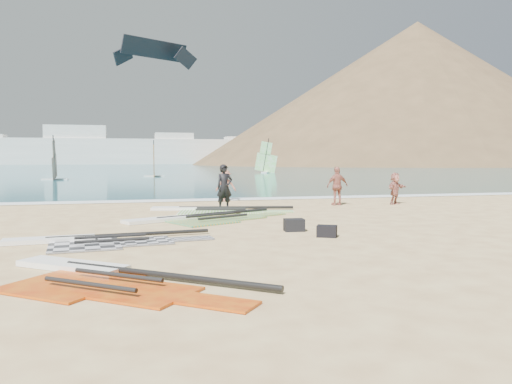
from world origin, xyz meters
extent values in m
plane|color=#E0C583|center=(0.00, 0.00, 0.00)|extent=(300.00, 300.00, 0.00)
cube|color=#0C4B58|center=(0.00, 132.00, 0.00)|extent=(300.00, 240.00, 0.06)
cube|color=white|center=(0.00, 12.30, 0.00)|extent=(300.00, 1.20, 0.04)
cube|color=white|center=(-20.00, 150.00, 4.03)|extent=(160.00, 8.00, 8.00)
cube|color=white|center=(-20.00, 150.00, 6.03)|extent=(18.00, 7.00, 12.00)
cube|color=white|center=(10.00, 150.00, 5.03)|extent=(12.00, 7.00, 10.00)
cube|color=white|center=(35.00, 150.00, 4.53)|extent=(16.00, 7.00, 9.00)
cube|color=white|center=(55.00, 150.00, 5.53)|extent=(10.00, 7.00, 11.00)
cone|color=brown|center=(85.00, 130.00, 0.00)|extent=(143.00, 143.00, 45.00)
cone|color=brown|center=(120.00, 140.00, 0.00)|extent=(70.00, 70.00, 28.00)
cube|color=#252528|center=(-4.23, -0.31, 0.02)|extent=(1.94, 2.11, 0.04)
cube|color=#252528|center=(-2.69, -0.15, 0.02)|extent=(1.48, 1.39, 0.04)
cube|color=#252528|center=(-1.44, -0.01, 0.02)|extent=(1.22, 0.70, 0.04)
cylinder|color=black|center=(-3.07, 0.69, 0.10)|extent=(4.44, 0.58, 0.11)
cylinder|color=black|center=(-3.59, 0.10, 0.16)|extent=(1.84, 0.27, 0.08)
cylinder|color=black|center=(-3.52, -0.58, 0.16)|extent=(1.84, 0.27, 0.08)
cube|color=white|center=(-5.19, 0.46, 0.06)|extent=(2.38, 0.87, 0.12)
cube|color=#5FBD23|center=(-0.22, 6.71, 0.02)|extent=(2.31, 2.48, 0.04)
cube|color=#5FBD23|center=(1.46, 6.37, 0.02)|extent=(1.75, 1.66, 0.04)
cube|color=#5FBD23|center=(2.82, 6.10, 0.02)|extent=(1.39, 0.88, 0.04)
cylinder|color=black|center=(1.33, 7.38, 0.10)|extent=(4.85, 1.09, 0.12)
cylinder|color=black|center=(0.59, 6.93, 0.16)|extent=(2.01, 0.49, 0.09)
cylinder|color=black|center=(0.44, 6.20, 0.16)|extent=(2.01, 0.49, 0.09)
cube|color=white|center=(-0.98, 7.85, 0.06)|extent=(2.66, 1.19, 0.12)
cube|color=yellow|center=(-0.76, 3.71, 0.02)|extent=(2.76, 2.86, 0.04)
cube|color=yellow|center=(0.83, 4.48, 0.02)|extent=(2.02, 1.97, 0.04)
cube|color=yellow|center=(2.13, 5.11, 0.02)|extent=(1.49, 1.18, 0.04)
cylinder|color=black|center=(0.10, 5.23, 0.10)|extent=(4.63, 2.33, 0.12)
cylinder|color=black|center=(-0.23, 4.39, 0.16)|extent=(1.93, 1.00, 0.09)
cylinder|color=black|center=(0.11, 3.70, 0.16)|extent=(1.93, 1.00, 0.09)
cube|color=white|center=(-2.09, 4.17, 0.06)|extent=(2.70, 1.81, 0.12)
cube|color=#B42007|center=(-4.06, -4.35, 0.02)|extent=(2.71, 2.74, 0.04)
cube|color=#B42007|center=(-2.78, -5.36, 0.02)|extent=(1.95, 1.93, 0.04)
cube|color=#B42007|center=(-1.74, -6.18, 0.02)|extent=(1.34, 1.24, 0.04)
cylinder|color=black|center=(-2.45, -4.45, 0.10)|extent=(3.76, 3.00, 0.11)
cylinder|color=black|center=(-3.28, -4.51, 0.16)|extent=(1.57, 1.27, 0.08)
cylinder|color=black|center=(-3.72, -5.07, 0.16)|extent=(1.57, 1.27, 0.08)
cube|color=white|center=(-4.21, -3.06, 0.06)|extent=(2.34, 2.04, 0.12)
cube|color=black|center=(1.80, 0.83, 0.19)|extent=(0.63, 0.48, 0.38)
cube|color=black|center=(2.36, -0.47, 0.17)|extent=(0.67, 0.61, 0.33)
imported|color=black|center=(0.82, 7.39, 0.98)|extent=(0.81, 0.62, 1.97)
imported|color=#9B5A47|center=(1.62, 11.50, 0.81)|extent=(1.14, 0.79, 1.62)
imported|color=#AD6353|center=(6.37, 8.23, 0.91)|extent=(1.10, 0.52, 1.83)
imported|color=#B87062|center=(9.28, 8.02, 0.77)|extent=(1.46, 1.13, 1.54)
cube|color=white|center=(-10.49, 38.57, 0.10)|extent=(2.44, 0.72, 0.14)
cube|color=#D84F1A|center=(-10.49, 38.57, 1.29)|extent=(0.07, 2.99, 2.66)
cube|color=#D84F1A|center=(-10.49, 38.57, 3.12)|extent=(0.07, 1.68, 1.85)
cylinder|color=black|center=(-10.49, 38.57, 2.31)|extent=(0.10, 0.84, 4.22)
cube|color=white|center=(-0.66, 44.69, 0.10)|extent=(2.35, 0.77, 0.14)
cube|color=#CF451D|center=(-0.66, 44.69, 1.23)|extent=(0.18, 2.85, 2.54)
cube|color=#CF451D|center=(-0.66, 44.69, 2.98)|extent=(0.13, 1.61, 1.76)
cylinder|color=black|center=(-0.66, 44.69, 2.20)|extent=(0.13, 0.81, 4.03)
cube|color=white|center=(15.47, 55.25, 0.11)|extent=(1.99, 2.81, 0.16)
cube|color=#4BD42B|center=(15.47, 55.25, 1.45)|extent=(3.02, 1.62, 3.00)
cube|color=#4BD42B|center=(15.47, 55.25, 3.52)|extent=(1.71, 0.94, 2.09)
cylinder|color=black|center=(15.47, 55.25, 2.60)|extent=(0.89, 0.54, 4.76)
cube|color=black|center=(-0.86, 34.11, 12.26)|extent=(6.19, 3.99, 1.61)
cube|color=black|center=(-3.33, 32.72, 11.56)|extent=(1.77, 1.69, 2.04)
cube|color=black|center=(1.61, 35.50, 11.56)|extent=(2.26, 1.13, 2.04)
camera|label=1|loc=(-2.98, -13.67, 2.27)|focal=35.00mm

